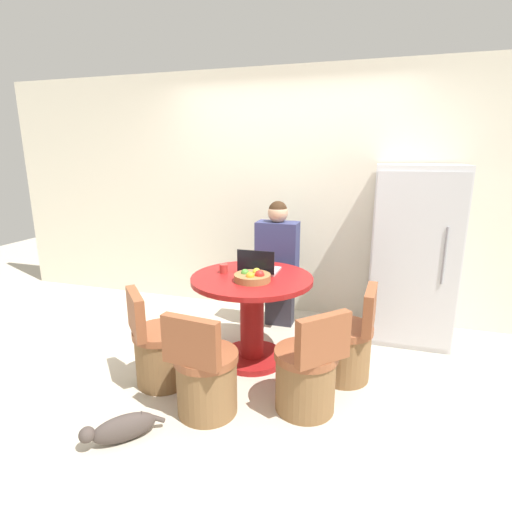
# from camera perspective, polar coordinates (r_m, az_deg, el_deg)

# --- Properties ---
(ground_plane) EXTENTS (12.00, 12.00, 0.00)m
(ground_plane) POSITION_cam_1_polar(r_m,az_deg,el_deg) (3.44, -1.47, -15.92)
(ground_plane) COLOR beige
(wall_back) EXTENTS (7.00, 0.06, 2.60)m
(wall_back) POSITION_cam_1_polar(r_m,az_deg,el_deg) (4.37, 4.49, 8.65)
(wall_back) COLOR silver
(wall_back) RESTS_ON ground_plane
(refrigerator) EXTENTS (0.75, 0.65, 1.65)m
(refrigerator) POSITION_cam_1_polar(r_m,az_deg,el_deg) (4.00, 21.46, 0.20)
(refrigerator) COLOR silver
(refrigerator) RESTS_ON ground_plane
(dining_table) EXTENTS (1.01, 1.01, 0.76)m
(dining_table) POSITION_cam_1_polar(r_m,az_deg,el_deg) (3.37, -0.50, -7.35)
(dining_table) COLOR maroon
(dining_table) RESTS_ON ground_plane
(chair_near_right_corner) EXTENTS (0.51, 0.51, 0.76)m
(chair_near_right_corner) POSITION_cam_1_polar(r_m,az_deg,el_deg) (2.87, 7.30, -16.57)
(chair_near_right_corner) COLOR brown
(chair_near_right_corner) RESTS_ON ground_plane
(chair_right_side) EXTENTS (0.44, 0.44, 0.76)m
(chair_right_side) POSITION_cam_1_polar(r_m,az_deg,el_deg) (3.29, 12.75, -12.53)
(chair_right_side) COLOR brown
(chair_right_side) RESTS_ON ground_plane
(chair_near_left_corner) EXTENTS (0.51, 0.51, 0.76)m
(chair_near_left_corner) POSITION_cam_1_polar(r_m,az_deg,el_deg) (3.24, -13.53, -13.08)
(chair_near_left_corner) COLOR brown
(chair_near_left_corner) RESTS_ON ground_plane
(chair_near_camera) EXTENTS (0.44, 0.45, 0.76)m
(chair_near_camera) POSITION_cam_1_polar(r_m,az_deg,el_deg) (2.84, -7.25, -16.90)
(chair_near_camera) COLOR brown
(chair_near_camera) RESTS_ON ground_plane
(person_seated) EXTENTS (0.40, 0.37, 1.30)m
(person_seated) POSITION_cam_1_polar(r_m,az_deg,el_deg) (3.96, 3.19, -0.71)
(person_seated) COLOR #2D2D38
(person_seated) RESTS_ON ground_plane
(laptop) EXTENTS (0.32, 0.26, 0.21)m
(laptop) POSITION_cam_1_polar(r_m,az_deg,el_deg) (3.39, 0.38, -1.68)
(laptop) COLOR #B7B7BC
(laptop) RESTS_ON dining_table
(fruit_bowl) EXTENTS (0.29, 0.29, 0.10)m
(fruit_bowl) POSITION_cam_1_polar(r_m,az_deg,el_deg) (3.16, -0.48, -2.99)
(fruit_bowl) COLOR olive
(fruit_bowl) RESTS_ON dining_table
(coffee_cup) EXTENTS (0.07, 0.07, 0.08)m
(coffee_cup) POSITION_cam_1_polar(r_m,az_deg,el_deg) (3.38, -4.63, -1.80)
(coffee_cup) COLOR #B2332D
(coffee_cup) RESTS_ON dining_table
(cat) EXTENTS (0.39, 0.39, 0.17)m
(cat) POSITION_cam_1_polar(r_m,az_deg,el_deg) (2.81, -18.65, -22.30)
(cat) COLOR #473D38
(cat) RESTS_ON ground_plane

